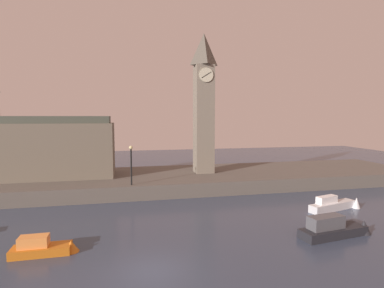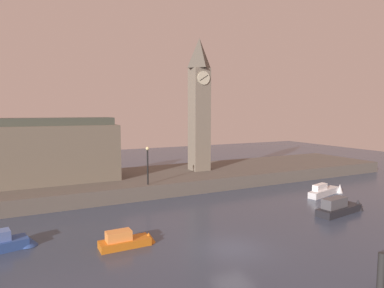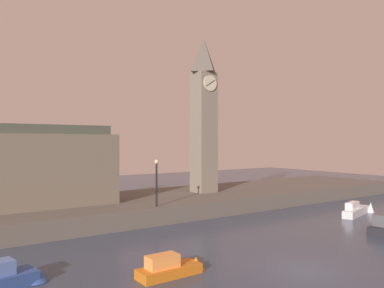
% 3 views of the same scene
% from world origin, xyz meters
% --- Properties ---
extents(ground_plane, '(120.00, 120.00, 0.00)m').
position_xyz_m(ground_plane, '(0.00, 0.00, 0.00)').
color(ground_plane, '#384256').
extents(far_embankment, '(70.00, 12.00, 1.50)m').
position_xyz_m(far_embankment, '(0.00, 20.00, 0.75)').
color(far_embankment, '#5B544C').
rests_on(far_embankment, ground).
extents(clock_tower, '(2.41, 2.45, 16.70)m').
position_xyz_m(clock_tower, '(7.98, 20.03, 10.15)').
color(clock_tower, slate).
rests_on(clock_tower, far_embankment).
extents(parliament_hall, '(14.34, 5.42, 11.22)m').
position_xyz_m(parliament_hall, '(-10.37, 20.76, 5.00)').
color(parliament_hall, '#6B6051').
rests_on(parliament_hall, far_embankment).
extents(streetlamp, '(0.36, 0.36, 3.95)m').
position_xyz_m(streetlamp, '(-0.81, 14.79, 3.96)').
color(streetlamp, black).
rests_on(streetlamp, far_embankment).
extents(mooring_post_right, '(0.36, 0.36, 1.97)m').
position_xyz_m(mooring_post_right, '(3.88, -7.69, 0.98)').
color(mooring_post_right, '#282828').
rests_on(mooring_post_right, ground).
extents(boat_tour_blue, '(3.56, 1.92, 1.32)m').
position_xyz_m(boat_tour_blue, '(-13.28, 6.68, 0.46)').
color(boat_tour_blue, '#2D4C93').
rests_on(boat_tour_blue, ground).
extents(boat_ferry_white, '(5.55, 2.22, 1.55)m').
position_xyz_m(boat_ferry_white, '(17.03, 7.53, 0.45)').
color(boat_ferry_white, silver).
rests_on(boat_ferry_white, ground).
extents(boat_patrol_orange, '(3.98, 1.32, 1.31)m').
position_xyz_m(boat_patrol_orange, '(-6.01, 3.56, 0.39)').
color(boat_patrol_orange, orange).
rests_on(boat_patrol_orange, ground).
extents(boat_barge_dark, '(5.77, 2.10, 1.78)m').
position_xyz_m(boat_barge_dark, '(13.16, 2.25, 0.51)').
color(boat_barge_dark, '#232328').
rests_on(boat_barge_dark, ground).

